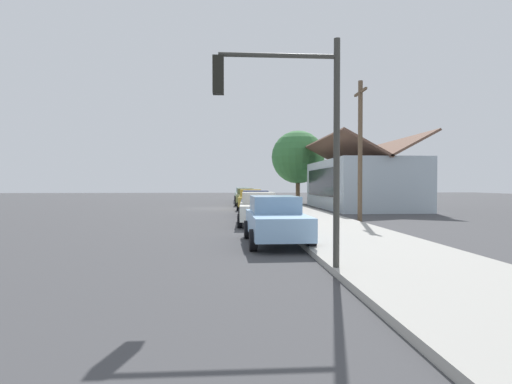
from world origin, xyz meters
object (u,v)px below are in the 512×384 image
shade_tree (298,157)px  car_skyblue (276,219)px  car_navy (256,203)px  car_ivory (258,208)px  car_mustard (251,199)px  car_olive (246,197)px  car_silver (244,195)px  car_seafoam (243,194)px  utility_pole_wooden (360,148)px  fire_hydrant_red (255,197)px  traffic_light_main (289,116)px

shade_tree → car_skyblue: bearing=-11.2°
car_navy → car_ivory: bearing=-0.1°
car_mustard → car_olive: bearing=-175.4°
car_silver → car_skyblue: bearing=1.0°
car_silver → shade_tree: size_ratio=0.58×
car_seafoam → car_olive: same height
utility_pole_wooden → car_mustard: bearing=-153.1°
car_olive → car_ivory: (17.79, -0.09, 0.00)m
car_skyblue → car_silver: bearing=178.9°
car_olive → utility_pole_wooden: utility_pole_wooden is taller
car_olive → car_ivory: same height
car_seafoam → car_silver: 6.04m
shade_tree → utility_pole_wooden: bearing=-0.5°
car_seafoam → car_mustard: same height
car_navy → fire_hydrant_red: car_navy is taller
car_navy → traffic_light_main: (16.48, -0.34, 2.68)m
car_silver → shade_tree: bearing=72.0°
car_mustard → car_skyblue: 18.04m
car_silver → car_skyblue: 30.01m
car_ivory → car_silver: bearing=-178.2°
car_silver → utility_pole_wooden: bearing=14.6°
car_skyblue → shade_tree: (-28.09, 5.58, 4.00)m
car_navy → utility_pole_wooden: size_ratio=0.60×
car_ivory → car_navy: bearing=179.9°
traffic_light_main → fire_hydrant_red: traffic_light_main is taller
car_ivory → fire_hydrant_red: bearing=179.0°
utility_pole_wooden → traffic_light_main: bearing=-24.8°
car_ivory → shade_tree: bearing=167.5°
utility_pole_wooden → fire_hydrant_red: utility_pole_wooden is taller
car_navy → utility_pole_wooden: (4.22, 5.32, 3.11)m
car_navy → traffic_light_main: 16.70m
car_seafoam → car_skyblue: 36.05m
car_mustard → traffic_light_main: bearing=2.4°
car_mustard → utility_pole_wooden: utility_pole_wooden is taller
car_seafoam → car_ivory: size_ratio=1.03×
car_ivory → utility_pole_wooden: size_ratio=0.64×
car_navy → car_skyblue: 11.78m
traffic_light_main → car_navy: bearing=178.8°
car_olive → car_mustard: size_ratio=1.05×
car_ivory → fire_hydrant_red: car_ivory is taller
car_skyblue → fire_hydrant_red: size_ratio=6.42×
car_ivory → car_skyblue: size_ratio=1.05×
car_navy → shade_tree: (-16.30, 5.49, 4.00)m
car_silver → car_navy: size_ratio=0.99×
car_skyblue → utility_pole_wooden: (-7.56, 5.41, 3.11)m
traffic_light_main → car_mustard: bearing=179.1°
car_silver → car_navy: bearing=1.3°
traffic_light_main → car_ivory: bearing=179.4°
car_ivory → traffic_light_main: 11.38m
car_skyblue → utility_pole_wooden: size_ratio=0.61×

